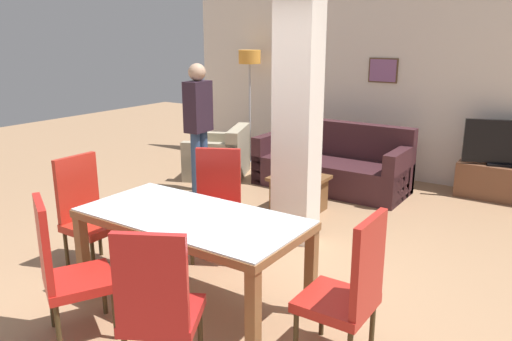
{
  "coord_description": "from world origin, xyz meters",
  "views": [
    {
      "loc": [
        2.44,
        -2.73,
        2.12
      ],
      "look_at": [
        0.0,
        0.9,
        0.92
      ],
      "focal_mm": 35.0,
      "sensor_mm": 36.0,
      "label": 1
    }
  ],
  "objects": [
    {
      "name": "tv_screen",
      "position": [
        1.61,
        4.29,
        0.75
      ],
      "size": [
        1.0,
        0.38,
        0.6
      ],
      "rotation": [
        0.0,
        0.0,
        3.47
      ],
      "color": "black",
      "rests_on": "tv_stand"
    },
    {
      "name": "dining_chair_head_left",
      "position": [
        -1.28,
        0.0,
        0.55
      ],
      "size": [
        0.46,
        0.46,
        1.05
      ],
      "rotation": [
        0.0,
        0.0,
        -1.57
      ],
      "color": "#AF2519",
      "rests_on": "ground_plane"
    },
    {
      "name": "sofa",
      "position": [
        -0.47,
        3.53,
        0.31
      ],
      "size": [
        2.11,
        0.88,
        0.91
      ],
      "rotation": [
        0.0,
        0.0,
        3.14
      ],
      "color": "#3C1E23",
      "rests_on": "ground_plane"
    },
    {
      "name": "dining_chair_far_left",
      "position": [
        -0.45,
        0.87,
        0.55
      ],
      "size": [
        0.62,
        0.62,
        1.05
      ],
      "rotation": [
        0.0,
        0.0,
        -2.67
      ],
      "color": "#B3211B",
      "rests_on": "ground_plane"
    },
    {
      "name": "back_wall",
      "position": [
        -0.0,
        4.57,
        1.35
      ],
      "size": [
        7.2,
        0.09,
        2.7
      ],
      "color": "silver",
      "rests_on": "ground_plane"
    },
    {
      "name": "dining_chair_near_left",
      "position": [
        -0.45,
        -0.84,
        0.55
      ],
      "size": [
        0.62,
        0.62,
        1.05
      ],
      "rotation": [
        0.0,
        0.0,
        -0.49
      ],
      "color": "#B01D17",
      "rests_on": "ground_plane"
    },
    {
      "name": "tv_stand",
      "position": [
        1.61,
        4.29,
        0.23
      ],
      "size": [
        1.1,
        0.4,
        0.46
      ],
      "color": "brown",
      "rests_on": "ground_plane"
    },
    {
      "name": "bottle",
      "position": [
        -0.53,
        2.51,
        0.53
      ],
      "size": [
        0.07,
        0.07,
        0.24
      ],
      "color": "#194C23",
      "rests_on": "coffee_table"
    },
    {
      "name": "armchair",
      "position": [
        -2.17,
        3.12,
        0.27
      ],
      "size": [
        1.14,
        1.18,
        0.76
      ],
      "rotation": [
        0.0,
        0.0,
        1.98
      ],
      "color": "tan",
      "rests_on": "ground_plane"
    },
    {
      "name": "dining_chair_near_right",
      "position": [
        0.45,
        -0.83,
        0.55
      ],
      "size": [
        0.62,
        0.62,
        1.05
      ],
      "rotation": [
        0.0,
        0.0,
        0.5
      ],
      "color": "#B11E1C",
      "rests_on": "ground_plane"
    },
    {
      "name": "dining_table",
      "position": [
        0.0,
        0.0,
        0.62
      ],
      "size": [
        1.8,
        0.89,
        0.77
      ],
      "color": "brown",
      "rests_on": "ground_plane"
    },
    {
      "name": "ground_plane",
      "position": [
        0.0,
        0.0,
        0.0
      ],
      "size": [
        18.0,
        18.0,
        0.0
      ],
      "primitive_type": "plane",
      "color": "#A07A57"
    },
    {
      "name": "divider_pillar",
      "position": [
        0.01,
        1.64,
        1.35
      ],
      "size": [
        0.43,
        0.3,
        2.7
      ],
      "color": "silver",
      "rests_on": "ground_plane"
    },
    {
      "name": "coffee_table",
      "position": [
        -0.39,
        2.43,
        0.22
      ],
      "size": [
        0.63,
        0.57,
        0.44
      ],
      "color": "brown",
      "rests_on": "ground_plane"
    },
    {
      "name": "floor_lamp",
      "position": [
        -2.34,
        4.18,
        1.59
      ],
      "size": [
        0.36,
        0.36,
        1.87
      ],
      "color": "#B7B7BC",
      "rests_on": "ground_plane"
    },
    {
      "name": "dining_chair_head_right",
      "position": [
        1.33,
        0.0,
        0.55
      ],
      "size": [
        0.46,
        0.46,
        1.05
      ],
      "rotation": [
        0.0,
        0.0,
        1.57
      ],
      "color": "#B0221B",
      "rests_on": "ground_plane"
    },
    {
      "name": "standing_person",
      "position": [
        -1.89,
        2.33,
        1.02
      ],
      "size": [
        0.24,
        0.39,
        1.75
      ],
      "rotation": [
        0.0,
        0.0,
        -1.51
      ],
      "color": "navy",
      "rests_on": "ground_plane"
    }
  ]
}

